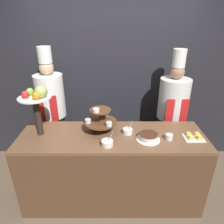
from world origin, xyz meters
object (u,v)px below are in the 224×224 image
(serving_bowl_far, at_px, (128,131))
(cake_round, at_px, (148,137))
(cake_square_tray, at_px, (194,137))
(serving_bowl_near, at_px, (107,143))
(tiered_stand, at_px, (100,120))
(chef_left, at_px, (52,107))
(cup_white, at_px, (169,137))
(fruit_pedestal, at_px, (37,100))
(chef_center_left, at_px, (172,110))

(serving_bowl_far, bearing_deg, cake_round, -32.34)
(cake_square_tray, relative_size, serving_bowl_far, 1.35)
(cake_square_tray, xyz_separation_m, serving_bowl_near, (-0.97, -0.14, 0.01))
(tiered_stand, relative_size, serving_bowl_far, 2.42)
(serving_bowl_near, relative_size, chef_left, 0.09)
(chef_left, bearing_deg, cup_white, -25.91)
(cup_white, distance_m, serving_bowl_far, 0.47)
(serving_bowl_far, bearing_deg, serving_bowl_near, -132.72)
(cake_round, bearing_deg, fruit_pedestal, 174.46)
(fruit_pedestal, relative_size, cup_white, 7.46)
(cake_square_tray, distance_m, serving_bowl_near, 0.98)
(cup_white, relative_size, chef_center_left, 0.04)
(cake_round, xyz_separation_m, serving_bowl_near, (-0.45, -0.11, -0.00))
(fruit_pedestal, distance_m, chef_center_left, 1.83)
(cake_round, relative_size, serving_bowl_far, 1.66)
(fruit_pedestal, bearing_deg, tiered_stand, 5.16)
(cup_white, bearing_deg, cake_round, -178.53)
(cup_white, height_order, serving_bowl_near, serving_bowl_near)
(chef_left, bearing_deg, cake_round, -30.10)
(tiered_stand, height_order, chef_left, chef_left)
(cake_square_tray, bearing_deg, serving_bowl_near, -171.58)
(serving_bowl_far, height_order, chef_center_left, chef_center_left)
(cake_round, xyz_separation_m, cake_square_tray, (0.52, 0.03, -0.02))
(fruit_pedestal, xyz_separation_m, serving_bowl_near, (0.76, -0.23, -0.40))
(serving_bowl_far, bearing_deg, cup_white, -16.42)
(serving_bowl_far, bearing_deg, chef_center_left, 40.98)
(fruit_pedestal, xyz_separation_m, cake_round, (1.21, -0.12, -0.39))
(chef_left, xyz_separation_m, chef_center_left, (1.73, -0.00, -0.04))
(cup_white, relative_size, chef_left, 0.04)
(tiered_stand, bearing_deg, serving_bowl_near, -73.66)
(tiered_stand, distance_m, cup_white, 0.80)
(serving_bowl_near, xyz_separation_m, chef_center_left, (0.92, 0.85, 0.00))
(cake_square_tray, height_order, chef_center_left, chef_center_left)
(serving_bowl_near, bearing_deg, fruit_pedestal, 163.09)
(tiered_stand, relative_size, chef_left, 0.21)
(cake_round, relative_size, serving_bowl_near, 1.63)
(serving_bowl_near, xyz_separation_m, serving_bowl_far, (0.23, 0.25, -0.00))
(tiered_stand, distance_m, cake_round, 0.58)
(cake_round, height_order, cake_square_tray, cake_round)
(cup_white, bearing_deg, tiered_stand, 167.39)
(tiered_stand, xyz_separation_m, cup_white, (0.77, -0.17, -0.13))
(cup_white, bearing_deg, cake_square_tray, 4.92)
(cup_white, distance_m, chef_left, 1.67)
(cake_round, height_order, chef_center_left, chef_center_left)
(serving_bowl_far, xyz_separation_m, chef_left, (-1.05, 0.60, 0.04))
(chef_left, relative_size, chef_center_left, 1.02)
(serving_bowl_near, height_order, serving_bowl_far, serving_bowl_near)
(chef_left, bearing_deg, tiered_stand, -37.34)
(fruit_pedestal, distance_m, serving_bowl_far, 1.07)
(fruit_pedestal, bearing_deg, cake_square_tray, -2.88)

